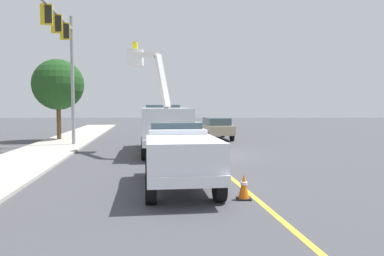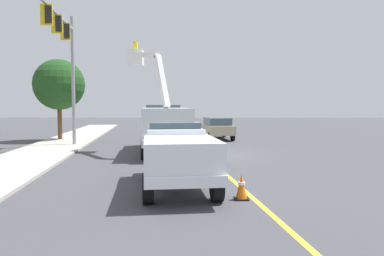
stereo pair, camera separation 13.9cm
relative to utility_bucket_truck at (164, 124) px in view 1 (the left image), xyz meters
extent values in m
plane|color=#47474C|center=(-1.51, -2.26, -1.60)|extent=(120.00, 120.00, 0.00)
cube|color=#B2ADA3|center=(-2.51, 6.50, -1.54)|extent=(60.02, 10.40, 0.12)
cube|color=yellow|center=(-1.51, -2.26, -1.59)|extent=(49.69, 5.85, 0.01)
cube|color=silver|center=(-0.19, -0.06, -0.70)|extent=(8.43, 3.42, 0.36)
cube|color=silver|center=(2.42, 0.24, 0.07)|extent=(2.87, 2.63, 1.60)
cube|color=#384C56|center=(2.62, 0.27, 0.77)|extent=(2.03, 2.29, 0.64)
cube|color=silver|center=(-1.16, -0.17, 0.02)|extent=(5.50, 3.08, 1.80)
cube|color=white|center=(-2.19, -0.07, 2.31)|extent=(1.26, 0.91, 2.78)
cube|color=white|center=(-0.48, 0.96, 3.83)|extent=(2.69, 1.77, 0.63)
cube|color=white|center=(0.78, 1.72, 3.86)|extent=(0.90, 0.90, 0.90)
cube|color=yellow|center=(0.78, 1.72, 4.46)|extent=(0.36, 0.24, 0.60)
cylinder|color=black|center=(2.54, 1.39, -1.08)|extent=(1.07, 0.46, 1.04)
cylinder|color=black|center=(2.79, -0.85, -1.08)|extent=(1.07, 0.46, 1.04)
cylinder|color=black|center=(-1.78, 0.89, -1.08)|extent=(1.07, 0.46, 1.04)
cylinder|color=black|center=(-1.52, -1.34, -1.08)|extent=(1.07, 0.46, 1.04)
cylinder|color=black|center=(-3.08, 0.75, -1.08)|extent=(1.07, 0.46, 1.04)
cylinder|color=black|center=(-2.83, -1.49, -1.08)|extent=(1.07, 0.46, 1.04)
cube|color=white|center=(-9.22, -1.09, -0.85)|extent=(5.80, 2.72, 0.30)
cube|color=white|center=(-7.99, -0.95, -0.30)|extent=(2.22, 2.15, 1.10)
cube|color=#384C56|center=(-7.79, -0.93, 0.18)|extent=(1.54, 1.91, 0.56)
cube|color=white|center=(-10.22, -1.20, -0.45)|extent=(3.58, 2.47, 1.10)
cylinder|color=black|center=(-7.49, 0.06, -1.18)|extent=(0.87, 0.39, 0.84)
cylinder|color=black|center=(-7.27, -1.82, -1.18)|extent=(0.87, 0.39, 0.84)
cylinder|color=black|center=(-11.16, -0.36, -1.18)|extent=(0.87, 0.39, 0.84)
cylinder|color=black|center=(-10.94, -2.24, -1.18)|extent=(0.87, 0.39, 0.84)
cube|color=tan|center=(8.04, -3.64, -0.81)|extent=(4.98, 2.43, 0.70)
cube|color=#384C56|center=(8.19, -3.63, -0.21)|extent=(3.62, 2.05, 0.60)
cylinder|color=black|center=(6.52, -4.68, -1.26)|extent=(0.70, 0.32, 0.68)
cylinder|color=black|center=(6.32, -2.98, -1.26)|extent=(0.70, 0.32, 0.68)
cylinder|color=black|center=(9.76, -4.31, -1.26)|extent=(0.70, 0.32, 0.68)
cylinder|color=black|center=(9.57, -2.61, -1.26)|extent=(0.70, 0.32, 0.68)
cube|color=black|center=(-10.71, -2.95, -1.58)|extent=(0.40, 0.40, 0.04)
cone|color=orange|center=(-10.71, -2.95, -1.21)|extent=(0.32, 0.32, 0.70)
cylinder|color=white|center=(-10.71, -2.95, -1.14)|extent=(0.20, 0.20, 0.08)
cube|color=black|center=(-3.05, -2.39, -1.58)|extent=(0.40, 0.40, 0.04)
cone|color=orange|center=(-3.05, -2.39, -1.23)|extent=(0.32, 0.32, 0.66)
cylinder|color=white|center=(-3.05, -2.39, -1.16)|extent=(0.20, 0.20, 0.08)
cube|color=black|center=(4.55, -1.21, -1.58)|extent=(0.40, 0.40, 0.04)
cone|color=orange|center=(4.55, -1.21, -1.17)|extent=(0.32, 0.32, 0.77)
cylinder|color=white|center=(4.55, -1.21, -1.09)|extent=(0.20, 0.20, 0.08)
cylinder|color=gray|center=(3.20, 6.15, 2.60)|extent=(0.22, 0.22, 8.40)
cube|color=gray|center=(-0.35, 5.74, 6.00)|extent=(7.11, 0.97, 0.16)
cube|color=gold|center=(1.17, 5.92, 5.45)|extent=(0.18, 0.57, 1.00)
cube|color=black|center=(1.18, 5.82, 5.45)|extent=(0.24, 0.34, 0.84)
cube|color=gold|center=(-0.85, 5.69, 5.45)|extent=(0.18, 0.57, 1.00)
cube|color=black|center=(-0.84, 5.59, 5.45)|extent=(0.24, 0.34, 0.84)
cube|color=gold|center=(-2.88, 5.45, 5.45)|extent=(0.18, 0.57, 1.00)
cube|color=black|center=(-2.87, 5.36, 5.45)|extent=(0.24, 0.34, 0.84)
cylinder|color=brown|center=(6.75, 8.34, -0.15)|extent=(0.32, 0.32, 2.89)
sphere|color=#1E471C|center=(6.75, 8.34, 2.62)|extent=(3.78, 3.78, 3.78)
camera|label=1|loc=(-21.02, -1.37, 1.07)|focal=34.51mm
camera|label=2|loc=(-21.02, -1.51, 1.07)|focal=34.51mm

